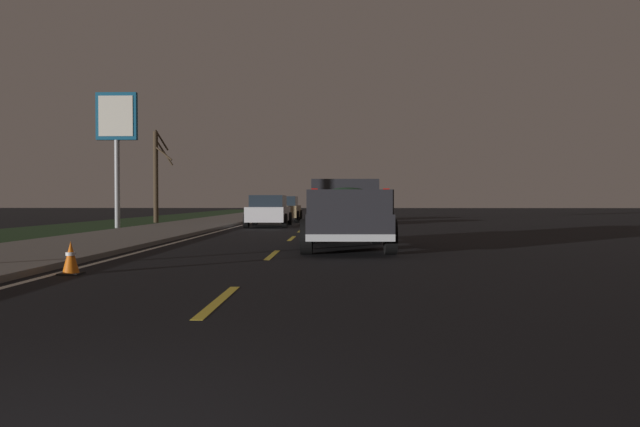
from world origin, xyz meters
TOP-DOWN VIEW (x-y plane):
  - ground at (27.00, 0.00)m, footprint 144.00×144.00m
  - sidewalk_shoulder at (27.00, 5.70)m, footprint 108.00×4.00m
  - grass_verge at (27.00, 10.70)m, footprint 108.00×6.00m
  - lane_markings at (28.86, 2.55)m, footprint 108.00×3.54m
  - pickup_truck at (13.21, -1.75)m, footprint 5.47×2.37m
  - sedan_tan at (32.92, 1.67)m, footprint 4.40×2.02m
  - sedan_white at (26.06, 1.81)m, footprint 4.41×2.04m
  - gas_price_sign at (24.38, 8.70)m, footprint 0.27×1.90m
  - bare_tree_far at (31.04, 8.92)m, footprint 1.09×1.21m
  - traffic_cone_near at (7.45, 3.10)m, footprint 0.36×0.36m

SIDE VIEW (x-z plane):
  - ground at x=27.00m, z-range 0.00..0.00m
  - grass_verge at x=27.00m, z-range 0.00..0.01m
  - lane_markings at x=28.86m, z-range 0.00..0.01m
  - sidewalk_shoulder at x=27.00m, z-range 0.00..0.12m
  - traffic_cone_near at x=7.45m, z-range -0.01..0.57m
  - sedan_tan at x=32.92m, z-range 0.01..1.55m
  - sedan_white at x=26.06m, z-range 0.01..1.55m
  - pickup_truck at x=13.21m, z-range 0.05..1.92m
  - bare_tree_far at x=31.04m, z-range 0.09..5.52m
  - gas_price_sign at x=24.38m, z-range 1.55..7.85m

